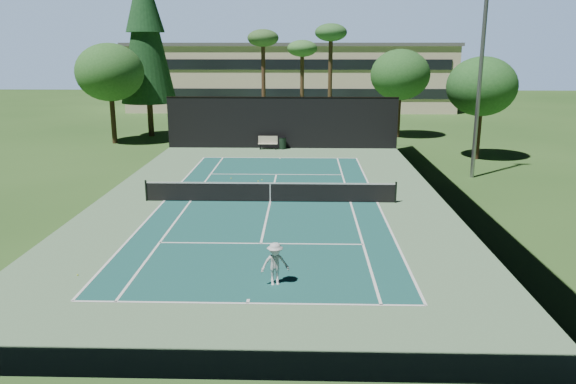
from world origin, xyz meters
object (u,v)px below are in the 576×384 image
Objects in this scene: tennis_ball_a at (78,275)px; park_bench at (268,142)px; tennis_net at (270,191)px; player at (275,264)px; tennis_ball_b at (258,181)px; trash_bin at (283,143)px; tennis_ball_d at (231,178)px; tennis_ball_c at (262,180)px.

tennis_ball_a is 0.04× the size of park_bench.
park_bench is at bearing 78.82° from tennis_ball_a.
tennis_net reaches higher than park_bench.
tennis_ball_a is at bearing -121.83° from tennis_net.
player is at bearing -85.69° from tennis_net.
tennis_ball_b is 11.19m from trash_bin.
tennis_ball_a is (-6.90, 0.55, -0.71)m from player.
tennis_net is at bearing 58.17° from tennis_ball_a.
tennis_net is 5.84m from tennis_ball_d.
park_bench is at bearing 94.05° from tennis_net.
trash_bin is at bearing 78.63° from player.
player is 1.56× the size of trash_bin.
tennis_ball_a is 0.85× the size of tennis_ball_b.
tennis_ball_c is (5.33, 14.66, 0.00)m from tennis_ball_a.
tennis_ball_b is 0.05× the size of park_bench.
player reaches higher than tennis_ball_d.
player reaches higher than tennis_ball_a.
tennis_net reaches higher than tennis_ball_c.
tennis_ball_c is at bearing 99.25° from tennis_net.
tennis_net is 10.43m from player.
tennis_net reaches higher than tennis_ball_a.
tennis_net is 11.60m from tennis_ball_a.
tennis_ball_a is 15.40m from tennis_ball_d.
park_bench is (-1.88, 25.92, -0.19)m from player.
tennis_ball_b is at bearing -119.59° from tennis_ball_c.
trash_bin is (2.72, 10.43, 0.44)m from tennis_ball_d.
trash_bin reaches higher than tennis_ball_b.
tennis_ball_d is at bearing 77.09° from tennis_ball_a.
tennis_ball_a is 0.86× the size of tennis_ball_c.
park_bench reaches higher than tennis_ball_a.
tennis_ball_d reaches higher than tennis_ball_c.
trash_bin is at bearing 75.37° from tennis_ball_d.
tennis_ball_b and tennis_ball_d have the same top height.
tennis_ball_a is (-6.11, -9.85, -0.53)m from tennis_net.
tennis_net is 8.60× the size of park_bench.
park_bench reaches higher than trash_bin.
tennis_ball_d is 10.79m from trash_bin.
tennis_ball_b is at bearing 102.41° from tennis_net.
tennis_net is at bearing -80.75° from tennis_ball_c.
player is 25.99m from park_bench.
tennis_ball_c reaches higher than tennis_ball_a.
park_bench is (-1.10, 15.52, -0.01)m from tennis_net.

